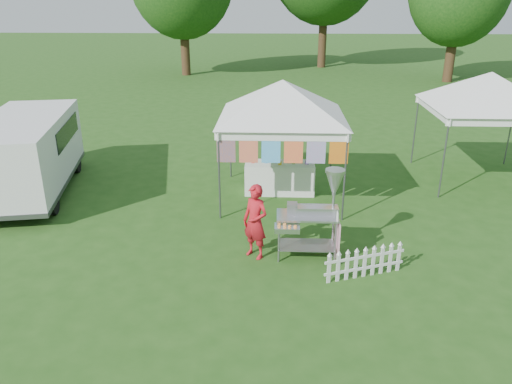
{
  "coord_description": "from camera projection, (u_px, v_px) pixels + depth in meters",
  "views": [
    {
      "loc": [
        -0.14,
        -8.54,
        4.91
      ],
      "look_at": [
        -0.54,
        1.0,
        1.1
      ],
      "focal_mm": 35.0,
      "sensor_mm": 36.0,
      "label": 1
    }
  ],
  "objects": [
    {
      "name": "vendor",
      "position": [
        255.0,
        222.0,
        9.74
      ],
      "size": [
        0.66,
        0.62,
        1.52
      ],
      "primitive_type": "imported",
      "rotation": [
        0.0,
        0.0,
        -0.63
      ],
      "color": "red",
      "rests_on": "ground"
    },
    {
      "name": "display_table",
      "position": [
        280.0,
        178.0,
        13.08
      ],
      "size": [
        1.8,
        0.7,
        0.81
      ],
      "primitive_type": "cube",
      "color": "white",
      "rests_on": "ground"
    },
    {
      "name": "donut_cart",
      "position": [
        318.0,
        207.0,
        9.61
      ],
      "size": [
        1.32,
        0.89,
        1.83
      ],
      "rotation": [
        0.0,
        0.0,
        -0.0
      ],
      "color": "gray",
      "rests_on": "ground"
    },
    {
      "name": "canopy_main",
      "position": [
        283.0,
        80.0,
        11.87
      ],
      "size": [
        4.24,
        4.24,
        3.45
      ],
      "color": "#59595E",
      "rests_on": "ground"
    },
    {
      "name": "picket_fence",
      "position": [
        365.0,
        263.0,
        9.19
      ],
      "size": [
        1.53,
        0.58,
        0.56
      ],
      "rotation": [
        0.0,
        0.0,
        0.35
      ],
      "color": "silver",
      "rests_on": "ground"
    },
    {
      "name": "canopy_right",
      "position": [
        492.0,
        72.0,
        13.06
      ],
      "size": [
        4.24,
        4.24,
        3.45
      ],
      "color": "#59595E",
      "rests_on": "ground"
    },
    {
      "name": "cargo_van",
      "position": [
        28.0,
        152.0,
        12.93
      ],
      "size": [
        2.79,
        5.06,
        1.99
      ],
      "rotation": [
        0.0,
        0.0,
        0.19
      ],
      "color": "silver",
      "rests_on": "ground"
    },
    {
      "name": "ground",
      "position": [
        281.0,
        264.0,
        9.74
      ],
      "size": [
        120.0,
        120.0,
        0.0
      ],
      "primitive_type": "plane",
      "color": "#234E16",
      "rests_on": "ground"
    }
  ]
}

